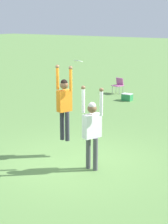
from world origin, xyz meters
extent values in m
plane|color=#608C47|center=(0.00, 0.00, 0.00)|extent=(120.00, 120.00, 0.00)
cylinder|color=#2D2D38|center=(-0.53, 0.28, 0.85)|extent=(0.12, 0.12, 0.82)
cylinder|color=#2D2D38|center=(-0.36, 0.28, 0.85)|extent=(0.12, 0.12, 0.82)
cube|color=orange|center=(-0.45, 0.28, 1.55)|extent=(0.32, 0.43, 0.58)
sphere|color=brown|center=(-0.45, 0.28, 1.98)|extent=(0.22, 0.22, 0.22)
sphere|color=black|center=(-0.45, 0.28, 2.04)|extent=(0.19, 0.19, 0.19)
cylinder|color=orange|center=(-0.66, 0.28, 2.14)|extent=(0.08, 0.08, 0.61)
sphere|color=brown|center=(-0.66, 0.28, 2.45)|extent=(0.10, 0.10, 0.10)
cylinder|color=orange|center=(-0.23, 0.28, 2.14)|extent=(0.08, 0.08, 0.61)
sphere|color=brown|center=(-0.23, 0.28, 2.45)|extent=(0.10, 0.10, 0.10)
cylinder|color=#4C4C51|center=(0.60, -0.14, 0.42)|extent=(0.12, 0.12, 0.84)
cylinder|color=#4C4C51|center=(0.81, -0.14, 0.42)|extent=(0.12, 0.12, 0.84)
cube|color=white|center=(0.70, -0.14, 1.14)|extent=(0.35, 0.51, 0.59)
sphere|color=brown|center=(0.70, -0.14, 1.57)|extent=(0.23, 0.23, 0.23)
sphere|color=#B7B2AD|center=(0.70, -0.14, 1.64)|extent=(0.19, 0.19, 0.19)
cylinder|color=white|center=(0.45, -0.14, 1.75)|extent=(0.08, 0.08, 0.63)
sphere|color=brown|center=(0.45, -0.14, 2.06)|extent=(0.10, 0.10, 0.10)
cylinder|color=white|center=(0.96, -0.14, 1.75)|extent=(0.08, 0.08, 0.63)
sphere|color=brown|center=(0.96, -0.14, 2.06)|extent=(0.10, 0.10, 0.10)
cylinder|color=white|center=(0.23, -0.03, 2.68)|extent=(0.22, 0.22, 0.08)
cylinder|color=gray|center=(-3.60, 8.53, 0.21)|extent=(0.02, 0.02, 0.43)
cylinder|color=gray|center=(-3.21, 8.53, 0.21)|extent=(0.02, 0.02, 0.43)
cylinder|color=gray|center=(-3.60, 8.93, 0.21)|extent=(0.02, 0.02, 0.43)
cylinder|color=gray|center=(-3.21, 8.93, 0.21)|extent=(0.02, 0.02, 0.43)
cube|color=#C666A3|center=(-3.40, 8.73, 0.41)|extent=(0.57, 0.57, 0.04)
cube|color=#C666A3|center=(-3.40, 8.94, 0.61)|extent=(0.47, 0.22, 0.35)
cube|color=#2D8C4C|center=(-2.27, 7.58, 0.15)|extent=(0.45, 0.33, 0.30)
cube|color=silver|center=(-2.27, 7.58, 0.31)|extent=(0.46, 0.34, 0.02)
camera|label=1|loc=(5.41, -7.58, 3.71)|focal=60.00mm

